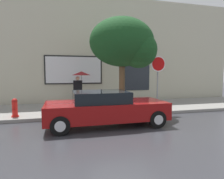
{
  "coord_description": "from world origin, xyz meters",
  "views": [
    {
      "loc": [
        -2.36,
        -7.32,
        2.02
      ],
      "look_at": [
        0.0,
        1.8,
        1.2
      ],
      "focal_mm": 31.05,
      "sensor_mm": 36.0,
      "label": 1
    }
  ],
  "objects": [
    {
      "name": "fire_hydrant",
      "position": [
        -4.32,
        1.52,
        0.54
      ],
      "size": [
        0.3,
        0.44,
        0.79
      ],
      "color": "red",
      "rests_on": "sidewalk"
    },
    {
      "name": "ground_plane",
      "position": [
        0.0,
        0.0,
        0.0
      ],
      "size": [
        60.0,
        60.0,
        0.0
      ],
      "primitive_type": "plane",
      "color": "#333338"
    },
    {
      "name": "pedestrian_with_umbrella",
      "position": [
        -1.34,
        3.85,
        1.73
      ],
      "size": [
        1.08,
        1.08,
        1.95
      ],
      "color": "black",
      "rests_on": "sidewalk"
    },
    {
      "name": "stop_sign",
      "position": [
        2.23,
        1.36,
        2.04
      ],
      "size": [
        0.76,
        0.1,
        2.68
      ],
      "color": "gray",
      "rests_on": "sidewalk"
    },
    {
      "name": "parked_car",
      "position": [
        -0.77,
        -0.15,
        0.66
      ],
      "size": [
        4.54,
        1.93,
        1.32
      ],
      "color": "maroon",
      "rests_on": "ground"
    },
    {
      "name": "street_tree",
      "position": [
        0.67,
        1.76,
        3.41
      ],
      "size": [
        3.18,
        2.71,
        4.55
      ],
      "color": "#4C3823",
      "rests_on": "sidewalk"
    },
    {
      "name": "sidewalk",
      "position": [
        0.0,
        3.0,
        0.07
      ],
      "size": [
        20.0,
        4.0,
        0.15
      ],
      "primitive_type": "cube",
      "color": "gray",
      "rests_on": "ground"
    },
    {
      "name": "building_facade",
      "position": [
        -0.01,
        5.5,
        3.48
      ],
      "size": [
        20.0,
        0.67,
        7.0
      ],
      "color": "beige",
      "rests_on": "ground"
    }
  ]
}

